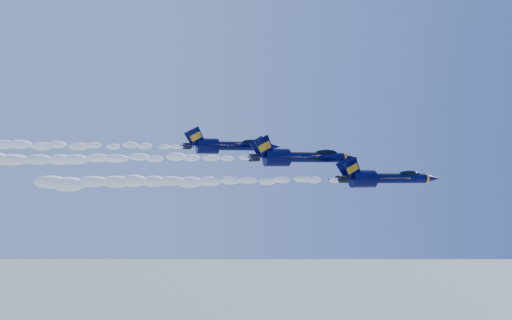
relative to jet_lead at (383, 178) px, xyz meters
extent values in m
cylinder|color=#050634|center=(2.93, 0.00, -0.07)|extent=(9.36, 1.56, 1.56)
ellipsoid|color=#050634|center=(-3.62, 0.00, -0.12)|extent=(1.62, 2.81, 6.66)
cone|color=#050634|center=(8.96, 0.00, -0.07)|extent=(2.70, 1.56, 1.56)
cylinder|color=orange|center=(7.72, 0.00, -0.07)|extent=(0.36, 1.62, 1.62)
ellipsoid|color=black|center=(4.70, 0.00, 0.71)|extent=(3.74, 1.22, 1.03)
cube|color=orange|center=(4.70, 0.00, 0.40)|extent=(4.37, 1.04, 0.19)
cube|color=#050634|center=(-1.75, -4.16, -0.07)|extent=(5.57, 6.61, 0.19)
cube|color=#050634|center=(-1.75, 4.16, -0.07)|extent=(5.57, 6.61, 0.19)
cube|color=orange|center=(-0.29, -4.16, 0.03)|extent=(2.51, 5.21, 0.10)
cube|color=orange|center=(-0.29, 4.16, 0.03)|extent=(2.51, 5.21, 0.10)
cube|color=#050634|center=(-5.91, -1.09, 1.49)|extent=(3.39, 1.07, 3.65)
cube|color=#050634|center=(-5.91, 1.09, 1.49)|extent=(3.39, 1.07, 3.65)
cylinder|color=black|center=(-7.26, -0.68, -0.17)|extent=(1.25, 1.14, 1.14)
cylinder|color=black|center=(-7.26, 0.68, -0.17)|extent=(1.25, 1.14, 1.14)
cube|color=orange|center=(-0.19, 0.00, 0.74)|extent=(11.44, 0.36, 0.08)
ellipsoid|color=white|center=(-29.91, 0.00, -0.41)|extent=(44.26, 2.03, 1.82)
cylinder|color=#050634|center=(-9.96, 3.84, 3.31)|extent=(9.56, 1.59, 1.59)
ellipsoid|color=#050634|center=(-16.65, 3.84, 3.26)|extent=(1.66, 2.87, 6.80)
cone|color=#050634|center=(-3.80, 3.84, 3.31)|extent=(2.76, 1.59, 1.59)
cylinder|color=orange|center=(-5.07, 3.84, 3.31)|extent=(0.37, 1.66, 1.66)
ellipsoid|color=black|center=(-8.15, 3.84, 4.11)|extent=(3.82, 1.24, 1.05)
cube|color=orange|center=(-8.15, 3.84, 3.79)|extent=(4.46, 1.06, 0.19)
cube|color=#050634|center=(-14.74, -0.41, 3.31)|extent=(5.69, 6.75, 0.19)
cube|color=#050634|center=(-14.74, 8.09, 3.31)|extent=(5.69, 6.75, 0.19)
cube|color=orange|center=(-13.25, -0.41, 3.42)|extent=(2.56, 5.32, 0.11)
cube|color=orange|center=(-13.25, 8.09, 3.42)|extent=(2.56, 5.32, 0.11)
cube|color=#050634|center=(-18.99, 2.72, 4.91)|extent=(3.46, 1.09, 3.72)
cube|color=#050634|center=(-18.99, 4.96, 4.91)|extent=(3.46, 1.09, 3.72)
cylinder|color=black|center=(-20.37, 3.15, 3.21)|extent=(1.27, 1.17, 1.17)
cylinder|color=black|center=(-20.37, 4.53, 3.21)|extent=(1.27, 1.17, 1.17)
cube|color=orange|center=(-13.15, 3.84, 4.14)|extent=(11.69, 0.37, 0.08)
ellipsoid|color=white|center=(-43.03, 3.84, 2.97)|extent=(44.26, 2.07, 1.86)
cylinder|color=#050634|center=(-19.44, 14.45, 5.49)|extent=(8.93, 1.49, 1.49)
ellipsoid|color=#050634|center=(-25.70, 14.45, 5.44)|extent=(1.55, 2.68, 6.35)
cone|color=#050634|center=(-13.69, 14.45, 5.49)|extent=(2.58, 1.49, 1.49)
cylinder|color=orange|center=(-14.88, 14.45, 5.49)|extent=(0.35, 1.55, 1.55)
ellipsoid|color=black|center=(-17.76, 14.45, 6.23)|extent=(3.57, 1.16, 0.98)
cube|color=orange|center=(-17.76, 14.45, 5.94)|extent=(4.17, 0.99, 0.18)
cube|color=#050634|center=(-23.91, 10.48, 5.49)|extent=(5.32, 6.31, 0.18)
cube|color=#050634|center=(-23.91, 18.42, 5.49)|extent=(5.32, 6.31, 0.18)
cube|color=orange|center=(-22.52, 10.48, 5.59)|extent=(2.39, 4.97, 0.10)
cube|color=orange|center=(-22.52, 18.42, 5.59)|extent=(2.39, 4.97, 0.10)
cube|color=#050634|center=(-27.88, 13.41, 6.98)|extent=(3.23, 1.02, 3.48)
cube|color=#050634|center=(-27.88, 15.49, 6.98)|extent=(3.23, 1.02, 3.48)
cylinder|color=black|center=(-29.17, 13.80, 5.39)|extent=(1.19, 1.09, 1.09)
cylinder|color=black|center=(-29.17, 15.09, 5.39)|extent=(1.19, 1.09, 1.09)
cube|color=orange|center=(-22.42, 14.45, 6.26)|extent=(10.92, 0.35, 0.08)
ellipsoid|color=white|center=(-51.80, 14.45, 5.15)|extent=(44.26, 1.94, 1.74)
camera|label=1|loc=(-44.73, -81.68, 0.72)|focal=40.00mm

